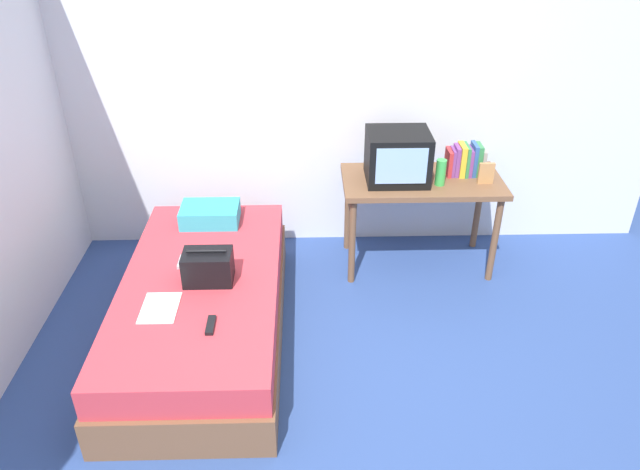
# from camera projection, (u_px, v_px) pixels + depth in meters

# --- Properties ---
(ground_plane) EXTENTS (8.00, 8.00, 0.00)m
(ground_plane) POSITION_uv_depth(u_px,v_px,m) (336.00, 414.00, 3.40)
(ground_plane) COLOR #2D4784
(wall_back) EXTENTS (5.20, 0.10, 2.60)m
(wall_back) POSITION_uv_depth(u_px,v_px,m) (325.00, 83.00, 4.46)
(wall_back) COLOR silver
(wall_back) RESTS_ON ground
(bed) EXTENTS (1.00, 2.00, 0.46)m
(bed) POSITION_uv_depth(u_px,v_px,m) (204.00, 308.00, 3.87)
(bed) COLOR brown
(bed) RESTS_ON ground
(desk) EXTENTS (1.16, 0.60, 0.73)m
(desk) POSITION_uv_depth(u_px,v_px,m) (421.00, 190.00, 4.42)
(desk) COLOR brown
(desk) RESTS_ON ground
(tv) EXTENTS (0.44, 0.39, 0.36)m
(tv) POSITION_uv_depth(u_px,v_px,m) (398.00, 156.00, 4.27)
(tv) COLOR black
(tv) RESTS_ON desk
(water_bottle) EXTENTS (0.07, 0.07, 0.19)m
(water_bottle) POSITION_uv_depth(u_px,v_px,m) (441.00, 172.00, 4.24)
(water_bottle) COLOR green
(water_bottle) RESTS_ON desk
(book_row) EXTENTS (0.28, 0.17, 0.24)m
(book_row) POSITION_uv_depth(u_px,v_px,m) (465.00, 160.00, 4.39)
(book_row) COLOR #B72D33
(book_row) RESTS_ON desk
(picture_frame) EXTENTS (0.11, 0.02, 0.16)m
(picture_frame) POSITION_uv_depth(u_px,v_px,m) (486.00, 173.00, 4.27)
(picture_frame) COLOR #B27F4C
(picture_frame) RESTS_ON desk
(pillow) EXTENTS (0.41, 0.29, 0.13)m
(pillow) POSITION_uv_depth(u_px,v_px,m) (210.00, 214.00, 4.34)
(pillow) COLOR #33A8B7
(pillow) RESTS_ON bed
(handbag) EXTENTS (0.30, 0.20, 0.22)m
(handbag) POSITION_uv_depth(u_px,v_px,m) (208.00, 267.00, 3.68)
(handbag) COLOR black
(handbag) RESTS_ON bed
(magazine) EXTENTS (0.21, 0.29, 0.01)m
(magazine) POSITION_uv_depth(u_px,v_px,m) (160.00, 308.00, 3.49)
(magazine) COLOR white
(magazine) RESTS_ON bed
(remote_dark) EXTENTS (0.04, 0.16, 0.02)m
(remote_dark) POSITION_uv_depth(u_px,v_px,m) (211.00, 325.00, 3.34)
(remote_dark) COLOR black
(remote_dark) RESTS_ON bed
(remote_silver) EXTENTS (0.04, 0.14, 0.02)m
(remote_silver) POSITION_uv_depth(u_px,v_px,m) (182.00, 262.00, 3.89)
(remote_silver) COLOR #B7B7BC
(remote_silver) RESTS_ON bed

